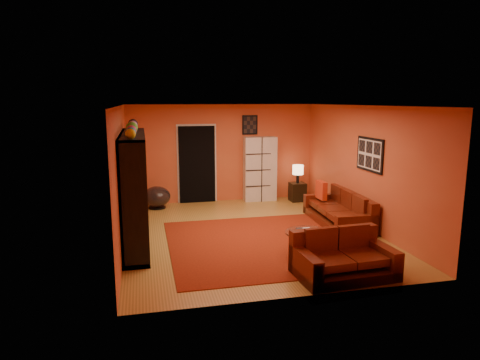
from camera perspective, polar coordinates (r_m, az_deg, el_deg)
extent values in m
plane|color=olive|center=(8.93, 1.30, -7.04)|extent=(6.00, 6.00, 0.00)
plane|color=white|center=(8.51, 1.38, 9.89)|extent=(6.00, 6.00, 0.00)
plane|color=#C74F2B|center=(11.53, -2.34, 3.59)|extent=(6.00, 0.00, 6.00)
plane|color=#C74F2B|center=(5.82, 8.64, -3.49)|extent=(6.00, 0.00, 6.00)
plane|color=#C74F2B|center=(8.38, -15.48, 0.55)|extent=(0.00, 6.00, 6.00)
plane|color=#C74F2B|center=(9.55, 16.05, 1.72)|extent=(0.00, 6.00, 6.00)
cube|color=#63180B|center=(8.31, 3.18, -8.37)|extent=(3.60, 3.60, 0.01)
cube|color=black|center=(11.42, -5.75, 2.06)|extent=(0.95, 0.10, 2.04)
cube|color=black|center=(9.24, 16.93, 3.27)|extent=(0.03, 1.00, 0.70)
cube|color=black|center=(11.60, 1.32, 7.36)|extent=(0.42, 0.03, 0.52)
cube|color=black|center=(8.41, -13.86, -1.06)|extent=(0.45, 3.00, 2.10)
imported|color=black|center=(8.47, -13.50, -1.46)|extent=(0.90, 0.12, 0.52)
cube|color=#4A1409|center=(9.75, 12.82, -4.81)|extent=(0.99, 2.17, 0.32)
cube|color=#4A1409|center=(9.82, 14.75, -3.18)|extent=(0.29, 2.14, 0.85)
cube|color=#4A1409|center=(8.85, 15.28, -5.49)|extent=(0.88, 0.23, 0.62)
cube|color=#4A1409|center=(10.59, 10.84, -2.67)|extent=(0.88, 0.23, 0.62)
cube|color=#4A1409|center=(9.13, 14.08, -3.89)|extent=(0.68, 0.60, 0.12)
cube|color=#4A1409|center=(9.66, 12.68, -3.05)|extent=(0.68, 0.60, 0.12)
cube|color=#4A1409|center=(10.19, 11.41, -2.28)|extent=(0.68, 0.60, 0.12)
cube|color=#4A1409|center=(6.96, 13.70, -11.18)|extent=(1.54, 0.98, 0.32)
cube|color=#4A1409|center=(7.16, 12.36, -8.23)|extent=(1.50, 0.26, 0.85)
cube|color=#4A1409|center=(7.24, 18.34, -9.28)|extent=(0.23, 0.91, 0.62)
cube|color=#4A1409|center=(6.61, 8.72, -10.76)|extent=(0.23, 0.91, 0.62)
cube|color=#4A1409|center=(6.96, 16.03, -8.57)|extent=(0.59, 0.71, 0.12)
cube|color=#4A1409|center=(6.68, 11.85, -9.18)|extent=(0.59, 0.71, 0.12)
cube|color=red|center=(10.19, 10.79, -1.34)|extent=(0.12, 0.42, 0.42)
cylinder|color=silver|center=(7.68, 9.09, -6.93)|extent=(0.82, 0.82, 0.02)
cylinder|color=black|center=(7.88, 10.59, -8.08)|extent=(0.05, 0.05, 0.39)
cylinder|color=black|center=(7.85, 7.36, -8.07)|extent=(0.05, 0.05, 0.39)
cylinder|color=black|center=(7.50, 9.20, -9.00)|extent=(0.05, 0.05, 0.39)
cube|color=silver|center=(11.62, 2.66, 1.49)|extent=(0.88, 0.42, 1.74)
cylinder|color=black|center=(11.08, -10.99, -3.62)|extent=(0.44, 0.44, 0.03)
cylinder|color=black|center=(11.06, -11.00, -3.22)|extent=(0.06, 0.06, 0.15)
ellipsoid|color=#3A3333|center=(11.02, -11.04, -2.17)|extent=(0.69, 0.69, 0.52)
cube|color=black|center=(11.73, 7.66, -1.58)|extent=(0.40, 0.40, 0.50)
cylinder|color=black|center=(11.66, 7.70, 0.18)|extent=(0.08, 0.08, 0.23)
cylinder|color=#FFC88C|center=(11.61, 7.73, 1.37)|extent=(0.29, 0.29, 0.25)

